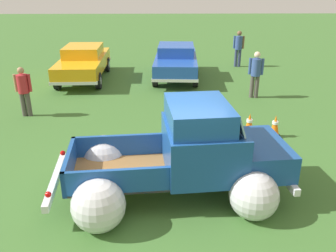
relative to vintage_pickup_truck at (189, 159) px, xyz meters
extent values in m
plane|color=#3D6B2D|center=(-0.39, -0.04, -0.76)|extent=(80.00, 80.00, 0.00)
cylinder|color=black|center=(0.98, 0.97, -0.38)|extent=(0.78, 0.29, 0.76)
cylinder|color=silver|center=(0.98, 0.97, -0.38)|extent=(0.36, 0.26, 0.34)
cylinder|color=black|center=(1.14, -0.77, -0.38)|extent=(0.78, 0.29, 0.76)
cylinder|color=silver|center=(1.14, -0.77, -0.38)|extent=(0.36, 0.26, 0.34)
cylinder|color=black|center=(-1.81, 0.70, -0.38)|extent=(0.78, 0.29, 0.76)
cylinder|color=silver|center=(-1.81, 0.70, -0.38)|extent=(0.36, 0.26, 0.34)
cylinder|color=black|center=(-1.65, -1.03, -0.38)|extent=(0.78, 0.29, 0.76)
cylinder|color=silver|center=(-1.65, -1.03, -0.38)|extent=(0.36, 0.26, 0.34)
sphere|color=silver|center=(-1.82, 0.75, -0.32)|extent=(1.05, 1.05, 0.96)
sphere|color=silver|center=(-1.64, -1.08, -0.32)|extent=(1.05, 1.05, 0.96)
cube|color=olive|center=(-1.33, -0.13, -0.22)|extent=(2.19, 1.72, 0.04)
cube|color=#19478C|center=(-1.40, 0.60, 0.01)|extent=(2.05, 0.27, 0.50)
cube|color=#19478C|center=(-1.26, -0.85, 0.01)|extent=(2.05, 0.27, 0.50)
cube|color=#19478C|center=(-0.35, -0.03, 0.01)|extent=(0.22, 1.54, 0.50)
cube|color=#19478C|center=(-2.31, -0.22, 0.01)|extent=(0.22, 1.54, 0.50)
cube|color=#19478C|center=(0.26, 0.02, 0.24)|extent=(1.60, 1.83, 0.95)
cube|color=#19478C|center=(0.16, 0.02, 0.94)|extent=(1.29, 1.64, 0.45)
cube|color=#8CADB7|center=(0.80, 0.08, 0.92)|extent=(0.28, 1.47, 0.38)
cube|color=#19478C|center=(1.31, 0.12, 0.04)|extent=(1.40, 1.73, 0.55)
sphere|color=silver|center=(0.97, 1.00, -0.34)|extent=(1.00, 1.00, 0.92)
sphere|color=silver|center=(1.14, -0.80, -0.34)|extent=(1.00, 1.00, 0.92)
cube|color=silver|center=(-2.62, -0.25, -0.30)|extent=(0.30, 1.98, 0.14)
cube|color=silver|center=(1.84, 0.17, -0.30)|extent=(0.30, 1.98, 0.14)
sphere|color=red|center=(-2.65, 0.54, -0.12)|extent=(0.12, 0.12, 0.11)
sphere|color=red|center=(-2.50, -1.03, -0.12)|extent=(0.12, 0.12, 0.11)
cylinder|color=black|center=(-3.04, 7.45, -0.43)|extent=(0.21, 0.66, 0.66)
cylinder|color=silver|center=(-3.04, 7.45, -0.43)|extent=(0.22, 0.30, 0.30)
cylinder|color=black|center=(-4.65, 7.42, -0.43)|extent=(0.21, 0.66, 0.66)
cylinder|color=silver|center=(-4.65, 7.42, -0.43)|extent=(0.22, 0.30, 0.30)
cylinder|color=black|center=(-3.09, 10.33, -0.43)|extent=(0.21, 0.66, 0.66)
cylinder|color=silver|center=(-3.09, 10.33, -0.43)|extent=(0.22, 0.30, 0.30)
cylinder|color=black|center=(-4.71, 10.30, -0.43)|extent=(0.21, 0.66, 0.66)
cylinder|color=silver|center=(-4.71, 10.30, -0.43)|extent=(0.22, 0.30, 0.30)
cube|color=#F2A819|center=(-3.87, 8.88, -0.05)|extent=(1.82, 4.53, 0.55)
cube|color=#F2A819|center=(-3.88, 9.06, 0.45)|extent=(1.53, 1.92, 0.45)
cube|color=silver|center=(-3.91, 11.08, -0.31)|extent=(1.80, 0.14, 0.12)
cube|color=silver|center=(-3.83, 6.67, -0.31)|extent=(1.80, 0.14, 0.12)
cylinder|color=black|center=(0.84, 7.66, -0.43)|extent=(0.24, 0.67, 0.66)
cylinder|color=silver|center=(0.84, 7.66, -0.43)|extent=(0.23, 0.31, 0.30)
cylinder|color=black|center=(-0.78, 7.76, -0.43)|extent=(0.24, 0.67, 0.66)
cylinder|color=silver|center=(-0.78, 7.76, -0.43)|extent=(0.23, 0.31, 0.30)
cylinder|color=black|center=(1.00, 10.36, -0.43)|extent=(0.24, 0.67, 0.66)
cylinder|color=silver|center=(1.00, 10.36, -0.43)|extent=(0.23, 0.31, 0.30)
cylinder|color=black|center=(-0.63, 10.45, -0.43)|extent=(0.24, 0.67, 0.66)
cylinder|color=silver|center=(-0.63, 10.45, -0.43)|extent=(0.23, 0.31, 0.30)
cube|color=blue|center=(0.11, 9.06, -0.05)|extent=(1.99, 4.31, 0.55)
cube|color=blue|center=(0.12, 9.22, 0.45)|extent=(1.61, 1.85, 0.45)
cube|color=silver|center=(0.23, 11.12, -0.31)|extent=(1.81, 0.20, 0.12)
cube|color=silver|center=(-0.01, 6.99, -0.31)|extent=(1.81, 0.20, 0.12)
cylinder|color=#4C4742|center=(-4.76, 4.49, -0.37)|extent=(0.15, 0.15, 0.77)
cylinder|color=#4C4742|center=(-4.93, 4.49, -0.37)|extent=(0.15, 0.15, 0.77)
cylinder|color=#B2262D|center=(-4.84, 4.49, 0.30)|extent=(0.34, 0.34, 0.58)
cylinder|color=#B2262D|center=(-4.62, 4.48, 0.33)|extent=(0.09, 0.09, 0.55)
cylinder|color=#A87A56|center=(-5.06, 4.49, 0.33)|extent=(0.09, 0.09, 0.55)
sphere|color=#A87A56|center=(-4.84, 4.49, 0.72)|extent=(0.21, 0.21, 0.21)
cylinder|color=#4C4742|center=(2.79, 6.25, -0.35)|extent=(0.18, 0.18, 0.82)
cylinder|color=#4C4742|center=(2.96, 6.21, -0.35)|extent=(0.18, 0.18, 0.82)
cylinder|color=#334C8C|center=(2.88, 6.23, 0.37)|extent=(0.41, 0.41, 0.62)
cylinder|color=#334C8C|center=(2.66, 6.29, 0.40)|extent=(0.11, 0.11, 0.59)
cylinder|color=#334C8C|center=(3.09, 6.18, 0.40)|extent=(0.11, 0.11, 0.59)
sphere|color=beige|center=(2.88, 6.23, 0.82)|extent=(0.27, 0.27, 0.22)
cylinder|color=navy|center=(3.18, 11.22, -0.33)|extent=(0.18, 0.18, 0.85)
cylinder|color=navy|center=(3.35, 11.18, -0.33)|extent=(0.18, 0.18, 0.85)
cylinder|color=#334C8C|center=(3.26, 11.20, 0.41)|extent=(0.41, 0.41, 0.64)
cylinder|color=#334C8C|center=(3.05, 11.25, 0.44)|extent=(0.11, 0.11, 0.60)
cylinder|color=brown|center=(3.48, 11.15, 0.44)|extent=(0.11, 0.11, 0.60)
sphere|color=brown|center=(3.26, 11.20, 0.87)|extent=(0.28, 0.28, 0.23)
cube|color=black|center=(1.92, 2.87, -0.74)|extent=(0.36, 0.36, 0.03)
cone|color=orange|center=(1.92, 2.87, -0.43)|extent=(0.28, 0.28, 0.60)
cylinder|color=white|center=(1.92, 2.87, -0.34)|extent=(0.17, 0.17, 0.08)
cube|color=black|center=(2.59, 2.71, -0.74)|extent=(0.36, 0.36, 0.03)
cone|color=orange|center=(2.59, 2.71, -0.43)|extent=(0.28, 0.28, 0.60)
cylinder|color=white|center=(2.59, 2.71, -0.34)|extent=(0.17, 0.17, 0.08)
camera|label=1|loc=(-0.54, -6.24, 3.33)|focal=37.90mm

